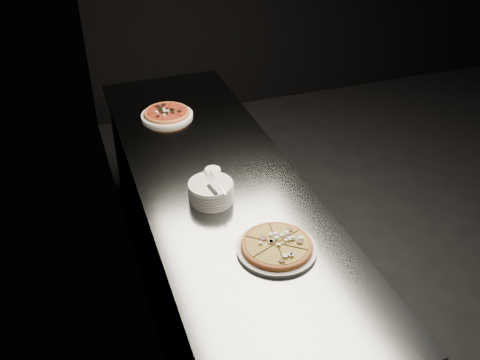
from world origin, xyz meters
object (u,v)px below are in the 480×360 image
object	(u,v)px
plate_stack	(211,192)
cutlery	(213,184)
ramekin	(213,175)
counter	(218,249)
pizza_tomato	(167,113)
pizza_mushroom	(277,246)

from	to	relation	value
plate_stack	cutlery	world-z (taller)	cutlery
cutlery	ramekin	distance (m)	0.17
counter	cutlery	distance (m)	0.59
pizza_tomato	cutlery	distance (m)	0.87
counter	pizza_mushroom	bearing A→B (deg)	-84.03
pizza_tomato	plate_stack	world-z (taller)	plate_stack
plate_stack	ramekin	world-z (taller)	plate_stack
counter	cutlery	size ratio (longest dim) A/B	11.72
pizza_tomato	plate_stack	distance (m)	0.85
cutlery	ramekin	size ratio (longest dim) A/B	2.90
counter	ramekin	distance (m)	0.50
pizza_mushroom	pizza_tomato	xyz separation A→B (m)	(-0.14, 1.25, -0.00)
pizza_mushroom	cutlery	size ratio (longest dim) A/B	1.73
counter	pizza_mushroom	size ratio (longest dim) A/B	6.79
pizza_mushroom	ramekin	world-z (taller)	ramekin
pizza_tomato	cutlery	size ratio (longest dim) A/B	1.39
ramekin	cutlery	bearing A→B (deg)	-105.84
pizza_tomato	pizza_mushroom	bearing A→B (deg)	-83.55
pizza_mushroom	ramekin	xyz separation A→B (m)	(-0.09, 0.54, 0.01)
plate_stack	cutlery	size ratio (longest dim) A/B	0.93
ramekin	pizza_mushroom	bearing A→B (deg)	-80.67
pizza_tomato	counter	bearing A→B (deg)	-83.13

